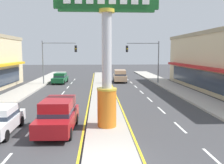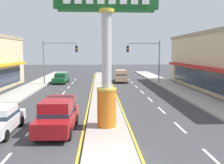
{
  "view_description": "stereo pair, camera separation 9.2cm",
  "coord_description": "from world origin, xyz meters",
  "px_view_note": "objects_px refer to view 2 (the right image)",
  "views": [
    {
      "loc": [
        -0.52,
        -9.27,
        4.63
      ],
      "look_at": [
        0.43,
        6.9,
        2.6
      ],
      "focal_mm": 38.36,
      "sensor_mm": 36.0,
      "label": 1
    },
    {
      "loc": [
        -0.43,
        -9.28,
        4.63
      ],
      "look_at": [
        0.43,
        6.9,
        2.6
      ],
      "focal_mm": 38.36,
      "sensor_mm": 36.0,
      "label": 2
    }
  ],
  "objects_px": {
    "suv_near_right_lane": "(58,115)",
    "traffic_light_right_side": "(147,55)",
    "district_sign": "(107,59)",
    "suv_mid_left_lane": "(121,76)",
    "sedan_near_left_lane": "(61,78)",
    "traffic_light_left_side": "(56,55)"
  },
  "relations": [
    {
      "from": "sedan_near_left_lane",
      "to": "suv_mid_left_lane",
      "type": "bearing_deg",
      "value": 5.98
    },
    {
      "from": "sedan_near_left_lane",
      "to": "district_sign",
      "type": "bearing_deg",
      "value": -74.14
    },
    {
      "from": "traffic_light_right_side",
      "to": "suv_mid_left_lane",
      "type": "bearing_deg",
      "value": 144.19
    },
    {
      "from": "suv_near_right_lane",
      "to": "suv_mid_left_lane",
      "type": "distance_m",
      "value": 23.72
    },
    {
      "from": "suv_near_right_lane",
      "to": "district_sign",
      "type": "bearing_deg",
      "value": 6.37
    },
    {
      "from": "district_sign",
      "to": "traffic_light_left_side",
      "type": "bearing_deg",
      "value": 107.98
    },
    {
      "from": "traffic_light_left_side",
      "to": "suv_mid_left_lane",
      "type": "xyz_separation_m",
      "value": [
        9.34,
        2.76,
        -3.26
      ]
    },
    {
      "from": "sedan_near_left_lane",
      "to": "traffic_light_right_side",
      "type": "bearing_deg",
      "value": -7.39
    },
    {
      "from": "district_sign",
      "to": "suv_near_right_lane",
      "type": "height_order",
      "value": "district_sign"
    },
    {
      "from": "traffic_light_left_side",
      "to": "district_sign",
      "type": "bearing_deg",
      "value": -72.02
    },
    {
      "from": "traffic_light_right_side",
      "to": "sedan_near_left_lane",
      "type": "height_order",
      "value": "traffic_light_right_side"
    },
    {
      "from": "district_sign",
      "to": "suv_near_right_lane",
      "type": "distance_m",
      "value": 4.34
    },
    {
      "from": "suv_near_right_lane",
      "to": "traffic_light_right_side",
      "type": "bearing_deg",
      "value": 65.41
    },
    {
      "from": "traffic_light_left_side",
      "to": "sedan_near_left_lane",
      "type": "xyz_separation_m",
      "value": [
        0.29,
        1.82,
        -3.46
      ]
    },
    {
      "from": "suv_near_right_lane",
      "to": "suv_mid_left_lane",
      "type": "xyz_separation_m",
      "value": [
        5.76,
        23.01,
        0.0
      ]
    },
    {
      "from": "district_sign",
      "to": "traffic_light_left_side",
      "type": "distance_m",
      "value": 20.95
    },
    {
      "from": "district_sign",
      "to": "suv_mid_left_lane",
      "type": "distance_m",
      "value": 23.1
    },
    {
      "from": "district_sign",
      "to": "sedan_near_left_lane",
      "type": "xyz_separation_m",
      "value": [
        -6.18,
        21.74,
        -3.43
      ]
    },
    {
      "from": "traffic_light_right_side",
      "to": "suv_mid_left_lane",
      "type": "height_order",
      "value": "traffic_light_right_side"
    },
    {
      "from": "district_sign",
      "to": "sedan_near_left_lane",
      "type": "distance_m",
      "value": 22.86
    },
    {
      "from": "district_sign",
      "to": "suv_mid_left_lane",
      "type": "relative_size",
      "value": 1.77
    },
    {
      "from": "sedan_near_left_lane",
      "to": "suv_mid_left_lane",
      "type": "xyz_separation_m",
      "value": [
        9.06,
        0.95,
        0.2
      ]
    }
  ]
}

